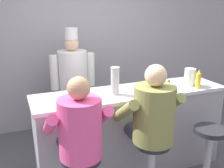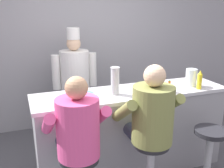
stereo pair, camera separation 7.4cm
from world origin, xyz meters
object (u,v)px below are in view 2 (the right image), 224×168
Objects in this scene: breakfast_plate at (65,104)px; cereal_bowl at (87,95)px; empty_stool_round at (209,148)px; diner_seated_olive at (151,119)px; coffee_mug_blue at (152,86)px; diner_seated_pink at (77,133)px; cup_stack_steel at (115,81)px; hot_sauce_bottle_orange at (169,86)px; water_pitcher_clear at (191,77)px; mustard_bottle_yellow at (200,80)px; coffee_mug_white at (140,89)px; ketchup_bottle_red at (160,81)px; cook_in_whites_near at (75,80)px.

breakfast_plate is 1.58× the size of cereal_bowl.
empty_stool_round is (1.49, -0.42, -0.58)m from breakfast_plate.
diner_seated_olive reaches higher than empty_stool_round.
coffee_mug_blue is at bearing 3.40° from cereal_bowl.
cup_stack_steel is at bearing 43.23° from diner_seated_pink.
hot_sauce_bottle_orange is 0.42× the size of cup_stack_steel.
diner_seated_pink reaches higher than cereal_bowl.
cereal_bowl is 0.10× the size of diner_seated_olive.
water_pitcher_clear is 0.92× the size of breakfast_plate.
mustard_bottle_yellow reaches higher than cereal_bowl.
cup_stack_steel is 1.28m from empty_stool_round.
diner_seated_olive is at bearing -118.91° from coffee_mug_blue.
cup_stack_steel is at bearing 170.79° from mustard_bottle_yellow.
breakfast_plate is at bearing -155.11° from cereal_bowl.
hot_sauce_bottle_orange is 0.99× the size of coffee_mug_white.
hot_sauce_bottle_orange is at bearing 18.99° from diner_seated_pink.
coffee_mug_blue reaches higher than empty_stool_round.
cereal_bowl is 0.35m from cup_stack_steel.
breakfast_plate is at bearing 178.93° from mustard_bottle_yellow.
water_pitcher_clear reaches higher than coffee_mug_white.
ketchup_bottle_red reaches higher than coffee_mug_blue.
mustard_bottle_yellow is 1.60m from breakfast_plate.
cup_stack_steel is (-0.99, 0.02, 0.05)m from water_pitcher_clear.
coffee_mug_white is 0.52m from diner_seated_olive.
hot_sauce_bottle_orange is at bearing -6.41° from cereal_bowl.
empty_stool_round is at bearing -31.49° from cup_stack_steel.
cup_stack_steel reaches higher than cereal_bowl.
diner_seated_pink is at bearing -102.01° from cook_in_whites_near.
breakfast_plate is at bearing -176.81° from ketchup_bottle_red.
ketchup_bottle_red is 0.91m from empty_stool_round.
cereal_bowl is 1.09× the size of coffee_mug_blue.
mustard_bottle_yellow is 0.98× the size of breakfast_plate.
diner_seated_pink is (-1.04, -0.56, -0.16)m from coffee_mug_blue.
breakfast_plate is at bearing -167.28° from cup_stack_steel.
coffee_mug_white is 0.99m from diner_seated_pink.
coffee_mug_white reaches higher than empty_stool_round.
diner_seated_olive reaches higher than mustard_bottle_yellow.
cup_stack_steel is at bearing 172.29° from ketchup_bottle_red.
hot_sauce_bottle_orange is 0.21m from coffee_mug_blue.
coffee_mug_blue is (-0.52, 0.20, -0.07)m from mustard_bottle_yellow.
diner_seated_olive is (-0.45, -0.40, -0.17)m from hot_sauce_bottle_orange.
diner_seated_olive is at bearing -127.97° from ketchup_bottle_red.
breakfast_plate is 1.27m from cook_in_whites_near.
diner_seated_olive is at bearing -104.11° from coffee_mug_white.
coffee_mug_blue is at bearing 173.43° from water_pitcher_clear.
hot_sauce_bottle_orange is 0.97× the size of coffee_mug_blue.
water_pitcher_clear is at bearing -6.57° from coffee_mug_blue.
coffee_mug_blue reaches higher than cereal_bowl.
cup_stack_steel is at bearing -175.52° from coffee_mug_blue.
water_pitcher_clear is at bearing 14.50° from hot_sauce_bottle_orange.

